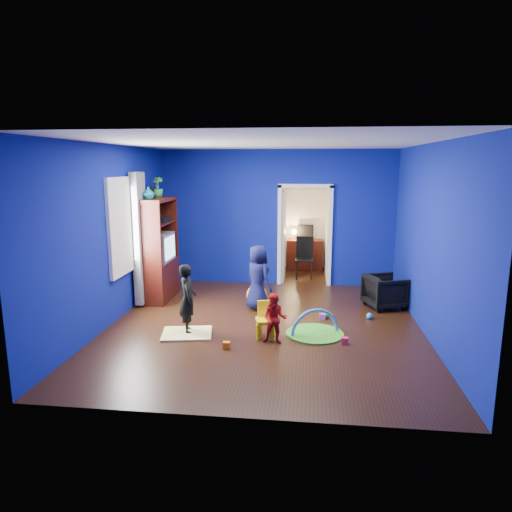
# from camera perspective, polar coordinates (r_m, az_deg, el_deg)

# --- Properties ---
(floor) EXTENTS (5.00, 5.50, 0.01)m
(floor) POSITION_cam_1_polar(r_m,az_deg,el_deg) (7.48, 1.00, -8.78)
(floor) COLOR black
(floor) RESTS_ON ground
(ceiling) EXTENTS (5.00, 5.50, 0.01)m
(ceiling) POSITION_cam_1_polar(r_m,az_deg,el_deg) (7.04, 1.08, 13.99)
(ceiling) COLOR white
(ceiling) RESTS_ON wall_back
(wall_back) EXTENTS (5.00, 0.02, 2.90)m
(wall_back) POSITION_cam_1_polar(r_m,az_deg,el_deg) (9.83, 2.63, 4.75)
(wall_back) COLOR navy
(wall_back) RESTS_ON floor
(wall_front) EXTENTS (5.00, 0.02, 2.90)m
(wall_front) POSITION_cam_1_polar(r_m,az_deg,el_deg) (4.44, -2.47, -3.28)
(wall_front) COLOR navy
(wall_front) RESTS_ON floor
(wall_left) EXTENTS (0.02, 5.50, 2.90)m
(wall_left) POSITION_cam_1_polar(r_m,az_deg,el_deg) (7.77, -17.65, 2.48)
(wall_left) COLOR navy
(wall_left) RESTS_ON floor
(wall_right) EXTENTS (0.02, 5.50, 2.90)m
(wall_right) POSITION_cam_1_polar(r_m,az_deg,el_deg) (7.31, 20.94, 1.75)
(wall_right) COLOR navy
(wall_right) RESTS_ON floor
(alcove) EXTENTS (1.00, 1.75, 2.50)m
(alcove) POSITION_cam_1_polar(r_m,az_deg,el_deg) (10.70, 6.17, 4.15)
(alcove) COLOR silver
(alcove) RESTS_ON floor
(armchair) EXTENTS (0.84, 0.83, 0.60)m
(armchair) POSITION_cam_1_polar(r_m,az_deg,el_deg) (8.68, 15.84, -4.29)
(armchair) COLOR black
(armchair) RESTS_ON floor
(child_black) EXTENTS (0.39, 0.47, 1.09)m
(child_black) POSITION_cam_1_polar(r_m,az_deg,el_deg) (7.14, -8.54, -5.30)
(child_black) COLOR black
(child_black) RESTS_ON floor
(child_navy) EXTENTS (0.67, 0.67, 1.18)m
(child_navy) POSITION_cam_1_polar(r_m,az_deg,el_deg) (8.17, 0.24, -2.72)
(child_navy) COLOR #10153C
(child_navy) RESTS_ON floor
(toddler_red) EXTENTS (0.38, 0.31, 0.75)m
(toddler_red) POSITION_cam_1_polar(r_m,az_deg,el_deg) (6.70, 2.35, -7.84)
(toddler_red) COLOR red
(toddler_red) RESTS_ON floor
(vase) EXTENTS (0.27, 0.27, 0.23)m
(vase) POSITION_cam_1_polar(r_m,az_deg,el_deg) (8.56, -13.31, 7.70)
(vase) COLOR #0D6069
(vase) RESTS_ON tv_armoire
(potted_plant) EXTENTS (0.23, 0.23, 0.39)m
(potted_plant) POSITION_cam_1_polar(r_m,az_deg,el_deg) (9.05, -12.21, 8.42)
(potted_plant) COLOR #2E7F32
(potted_plant) RESTS_ON tv_armoire
(tv_armoire) EXTENTS (0.58, 1.14, 1.96)m
(tv_armoire) POSITION_cam_1_polar(r_m,az_deg,el_deg) (8.97, -12.35, 0.83)
(tv_armoire) COLOR #3A0F09
(tv_armoire) RESTS_ON floor
(crt_tv) EXTENTS (0.46, 0.70, 0.54)m
(crt_tv) POSITION_cam_1_polar(r_m,az_deg,el_deg) (8.95, -12.12, 1.08)
(crt_tv) COLOR silver
(crt_tv) RESTS_ON tv_armoire
(yellow_blanket) EXTENTS (0.85, 0.73, 0.03)m
(yellow_blanket) POSITION_cam_1_polar(r_m,az_deg,el_deg) (7.22, -8.63, -9.56)
(yellow_blanket) COLOR #F2E07A
(yellow_blanket) RESTS_ON floor
(hopper_ball) EXTENTS (0.39, 0.39, 0.39)m
(hopper_ball) POSITION_cam_1_polar(r_m,az_deg,el_deg) (8.52, 0.09, -4.90)
(hopper_ball) COLOR yellow
(hopper_ball) RESTS_ON floor
(kid_chair) EXTENTS (0.34, 0.34, 0.50)m
(kid_chair) POSITION_cam_1_polar(r_m,az_deg,el_deg) (6.94, 1.22, -8.22)
(kid_chair) COLOR yellow
(kid_chair) RESTS_ON floor
(play_mat) EXTENTS (0.89, 0.89, 0.02)m
(play_mat) POSITION_cam_1_polar(r_m,az_deg,el_deg) (7.20, 7.36, -9.59)
(play_mat) COLOR #3C9622
(play_mat) RESTS_ON floor
(toy_arch) EXTENTS (0.75, 0.37, 0.80)m
(toy_arch) POSITION_cam_1_polar(r_m,az_deg,el_deg) (7.20, 7.36, -9.53)
(toy_arch) COLOR #3F8CD8
(toy_arch) RESTS_ON floor
(window_left) EXTENTS (0.03, 0.95, 1.55)m
(window_left) POSITION_cam_1_polar(r_m,az_deg,el_deg) (8.07, -16.58, 3.57)
(window_left) COLOR white
(window_left) RESTS_ON wall_left
(curtain) EXTENTS (0.14, 0.42, 2.40)m
(curtain) POSITION_cam_1_polar(r_m,az_deg,el_deg) (8.57, -14.33, 2.09)
(curtain) COLOR slate
(curtain) RESTS_ON floor
(doorway) EXTENTS (1.16, 0.10, 2.10)m
(doorway) POSITION_cam_1_polar(r_m,az_deg,el_deg) (9.86, 6.09, 2.37)
(doorway) COLOR white
(doorway) RESTS_ON floor
(study_desk) EXTENTS (0.88, 0.44, 0.75)m
(study_desk) POSITION_cam_1_polar(r_m,az_deg,el_deg) (11.47, 6.12, 0.20)
(study_desk) COLOR #3D140A
(study_desk) RESTS_ON floor
(desk_monitor) EXTENTS (0.40, 0.05, 0.32)m
(desk_monitor) POSITION_cam_1_polar(r_m,az_deg,el_deg) (11.49, 6.18, 3.13)
(desk_monitor) COLOR black
(desk_monitor) RESTS_ON study_desk
(desk_lamp) EXTENTS (0.14, 0.14, 0.14)m
(desk_lamp) POSITION_cam_1_polar(r_m,az_deg,el_deg) (11.44, 4.77, 3.01)
(desk_lamp) COLOR #FFD88C
(desk_lamp) RESTS_ON study_desk
(folding_chair) EXTENTS (0.40, 0.40, 0.92)m
(folding_chair) POSITION_cam_1_polar(r_m,az_deg,el_deg) (10.51, 6.06, -0.35)
(folding_chair) COLOR black
(folding_chair) RESTS_ON floor
(book_shelf) EXTENTS (0.88, 0.24, 0.04)m
(book_shelf) POSITION_cam_1_polar(r_m,az_deg,el_deg) (11.38, 6.30, 8.46)
(book_shelf) COLOR white
(book_shelf) RESTS_ON study_desk
(toy_0) EXTENTS (0.10, 0.08, 0.10)m
(toy_0) POSITION_cam_1_polar(r_m,az_deg,el_deg) (6.89, 11.01, -10.35)
(toy_0) COLOR #EE2748
(toy_0) RESTS_ON floor
(toy_1) EXTENTS (0.11, 0.11, 0.11)m
(toy_1) POSITION_cam_1_polar(r_m,az_deg,el_deg) (8.04, 14.01, -7.26)
(toy_1) COLOR #297EE9
(toy_1) RESTS_ON floor
(toy_2) EXTENTS (0.10, 0.08, 0.10)m
(toy_2) POSITION_cam_1_polar(r_m,az_deg,el_deg) (6.63, -3.70, -11.07)
(toy_2) COLOR orange
(toy_2) RESTS_ON floor
(toy_3) EXTENTS (0.11, 0.11, 0.11)m
(toy_3) POSITION_cam_1_polar(r_m,az_deg,el_deg) (7.94, 8.71, -7.31)
(toy_3) COLOR green
(toy_3) RESTS_ON floor
(toy_4) EXTENTS (0.10, 0.08, 0.10)m
(toy_4) POSITION_cam_1_polar(r_m,az_deg,el_deg) (7.86, 8.30, -7.51)
(toy_4) COLOR #CF4ED0
(toy_4) RESTS_ON floor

